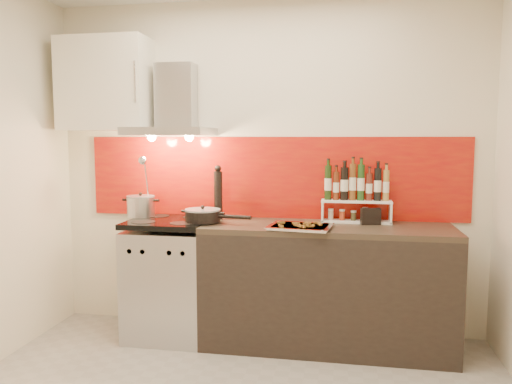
% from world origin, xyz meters
% --- Properties ---
extents(back_wall, '(3.40, 0.02, 2.60)m').
position_xyz_m(back_wall, '(0.00, 1.40, 1.30)').
color(back_wall, silver).
rests_on(back_wall, ground).
extents(backsplash, '(3.00, 0.02, 0.64)m').
position_xyz_m(backsplash, '(0.05, 1.39, 1.22)').
color(backsplash, '#9B080B').
rests_on(backsplash, back_wall).
extents(range_stove, '(0.60, 0.60, 0.91)m').
position_xyz_m(range_stove, '(-0.70, 1.10, 0.44)').
color(range_stove, '#B7B7BA').
rests_on(range_stove, ground).
extents(counter, '(1.80, 0.60, 0.90)m').
position_xyz_m(counter, '(0.50, 1.10, 0.45)').
color(counter, black).
rests_on(counter, ground).
extents(range_hood, '(0.62, 0.50, 0.61)m').
position_xyz_m(range_hood, '(-0.70, 1.24, 1.74)').
color(range_hood, '#B7B7BA').
rests_on(range_hood, back_wall).
extents(upper_cabinet, '(0.70, 0.35, 0.72)m').
position_xyz_m(upper_cabinet, '(-1.25, 1.22, 1.95)').
color(upper_cabinet, white).
rests_on(upper_cabinet, back_wall).
extents(stock_pot, '(0.22, 0.22, 0.19)m').
position_xyz_m(stock_pot, '(-0.98, 1.22, 0.99)').
color(stock_pot, '#B7B7BA').
rests_on(stock_pot, range_stove).
extents(saute_pan, '(0.51, 0.27, 0.12)m').
position_xyz_m(saute_pan, '(-0.41, 1.04, 0.96)').
color(saute_pan, black).
rests_on(saute_pan, range_stove).
extents(utensil_jar, '(0.10, 0.16, 0.49)m').
position_xyz_m(utensil_jar, '(-0.93, 1.19, 1.05)').
color(utensil_jar, silver).
rests_on(utensil_jar, range_stove).
extents(pepper_mill, '(0.07, 0.07, 0.42)m').
position_xyz_m(pepper_mill, '(-0.35, 1.24, 1.10)').
color(pepper_mill, black).
rests_on(pepper_mill, counter).
extents(step_shelf, '(0.52, 0.14, 0.44)m').
position_xyz_m(step_shelf, '(0.70, 1.27, 1.11)').
color(step_shelf, white).
rests_on(step_shelf, counter).
extents(caddy_box, '(0.15, 0.09, 0.12)m').
position_xyz_m(caddy_box, '(0.81, 1.19, 0.96)').
color(caddy_box, black).
rests_on(caddy_box, counter).
extents(baking_tray, '(0.47, 0.38, 0.03)m').
position_xyz_m(baking_tray, '(0.32, 0.94, 0.92)').
color(baking_tray, silver).
rests_on(baking_tray, counter).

